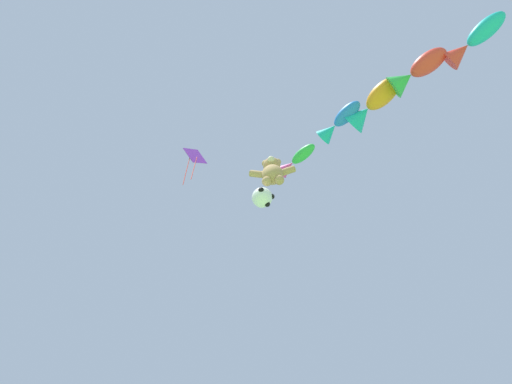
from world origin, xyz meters
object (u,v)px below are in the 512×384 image
Objects in this scene: fish_kite_teal at (472,42)px; fish_kite_crimson at (415,72)px; fish_kite_cobalt at (338,123)px; fish_kite_tangerine at (371,105)px; teddy_bear_kite at (272,172)px; diamond_kite at (194,158)px; soccer_ball_kite at (262,198)px; fish_kite_emerald at (295,161)px.

fish_kite_crimson is at bearing 154.70° from fish_kite_teal.
fish_kite_cobalt is 3.45m from fish_kite_crimson.
fish_kite_cobalt is 1.51m from fish_kite_tangerine.
diamond_kite is at bearing 179.63° from teddy_bear_kite.
teddy_bear_kite is 5.09m from fish_kite_tangerine.
soccer_ball_kite is 0.40× the size of fish_kite_cobalt.
soccer_ball_kite is 0.38× the size of fish_kite_teal.
teddy_bear_kite is 0.86× the size of fish_kite_teal.
soccer_ball_kite is at bearing 160.73° from fish_kite_tangerine.
fish_kite_emerald reaches higher than soccer_ball_kite.
teddy_bear_kite is 2.26m from fish_kite_emerald.
fish_kite_cobalt is at bearing 149.35° from fish_kite_teal.
soccer_ball_kite is at bearing 163.38° from fish_kite_cobalt.
fish_kite_crimson is 0.76× the size of diamond_kite.
fish_kite_emerald is (1.47, 0.36, 3.41)m from soccer_ball_kite.
fish_kite_tangerine reaches higher than soccer_ball_kite.
fish_kite_cobalt is at bearing 146.10° from fish_kite_crimson.
diamond_kite is (-6.43, 0.83, -0.17)m from fish_kite_cobalt.
fish_kite_crimson reaches higher than fish_kite_teal.
fish_kite_crimson is 9.66m from diamond_kite.
diamond_kite is at bearing 163.57° from fish_kite_crimson.
fish_kite_tangerine is 4.01m from fish_kite_teal.
fish_kite_tangerine is 7.93m from diamond_kite.
fish_kite_teal is (1.87, -0.88, -0.14)m from fish_kite_crimson.
diamond_kite is at bearing -172.87° from fish_kite_emerald.
soccer_ball_kite is 0.27× the size of diamond_kite.
diamond_kite is at bearing 162.01° from fish_kite_teal.
soccer_ball_kite is at bearing 3.71° from diamond_kite.
fish_kite_teal is (3.35, -2.14, -0.55)m from fish_kite_tangerine.
fish_kite_teal is at bearing -30.65° from fish_kite_cobalt.
fish_kite_teal is at bearing -17.99° from diamond_kite.
teddy_bear_kite reaches higher than soccer_ball_kite.
fish_kite_tangerine is at bearing -10.76° from diamond_kite.
fish_kite_teal reaches higher than soccer_ball_kite.
fish_kite_tangerine reaches higher than fish_kite_teal.
soccer_ball_kite is 6.28m from fish_kite_tangerine.
fish_kite_cobalt is at bearing 154.39° from fish_kite_tangerine.
fish_kite_emerald is 7.87m from fish_kite_teal.
fish_kite_tangerine is at bearing -31.57° from fish_kite_emerald.
fish_kite_cobalt is 0.94× the size of fish_kite_teal.
diamond_kite is (-4.47, -0.56, 0.23)m from fish_kite_emerald.
fish_kite_emerald is at bearing 148.43° from fish_kite_tangerine.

